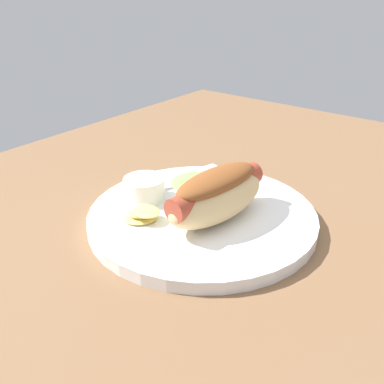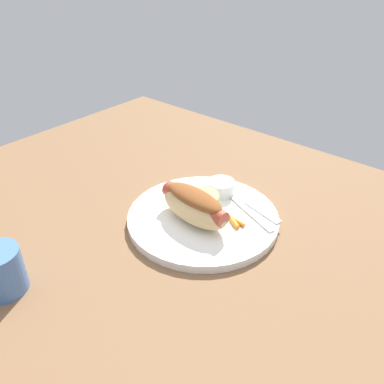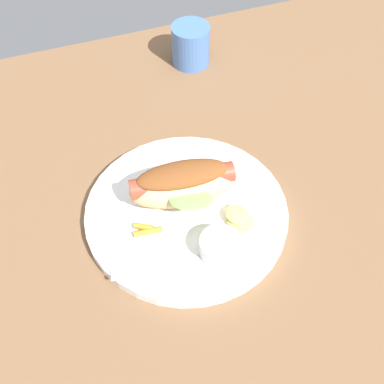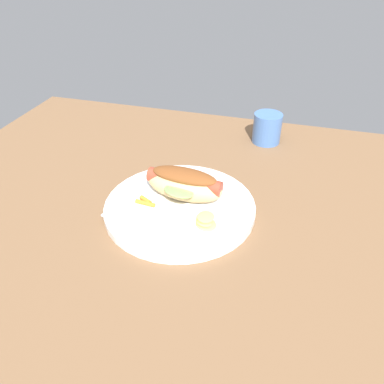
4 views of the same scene
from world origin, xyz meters
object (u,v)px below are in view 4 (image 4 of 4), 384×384
fork (139,219)px  carrot_garnish (145,202)px  drinking_cup (267,128)px  sauce_ramekin (176,227)px  hot_dog (184,183)px  plate (180,207)px  knife (137,227)px  chips_pile (205,221)px

fork → carrot_garnish: carrot_garnish is taller
fork → drinking_cup: drinking_cup is taller
sauce_ramekin → drinking_cup: (10.65, 42.14, 0.68)cm
hot_dog → sauce_ramekin: bearing=104.5°
plate → knife: knife is taller
sauce_ramekin → carrot_garnish: bearing=141.3°
fork → carrot_garnish: bearing=-60.7°
fork → chips_pile: chips_pile is taller
sauce_ramekin → chips_pile: size_ratio=1.02×
fork → knife: same height
carrot_garnish → fork: bearing=-82.1°
hot_dog → chips_pile: (5.98, -6.76, -2.66)cm
hot_dog → chips_pile: size_ratio=2.91×
plate → drinking_cup: size_ratio=3.88×
plate → sauce_ramekin: sauce_ramekin is taller
plate → fork: (-5.75, -6.61, 1.00)cm
plate → drinking_cup: drinking_cup is taller
plate → chips_pile: bearing=-35.9°
carrot_garnish → chips_pile: bearing=-12.7°
fork → hot_dog: bearing=-102.6°
carrot_garnish → drinking_cup: size_ratio=0.54×
sauce_ramekin → knife: bearing=-176.4°
sauce_ramekin → hot_dog: bearing=98.9°
hot_dog → sauce_ramekin: 10.87cm
knife → drinking_cup: 46.18cm
fork → drinking_cup: bearing=-93.0°
chips_pile → drinking_cup: 38.87cm
hot_dog → chips_pile: 9.41cm
sauce_ramekin → fork: sauce_ramekin is taller
fork → drinking_cup: 44.43cm
knife → chips_pile: (11.44, 4.25, 0.53)cm
plate → hot_dog: (0.23, 2.26, 4.17)cm
sauce_ramekin → carrot_garnish: sauce_ramekin is taller
sauce_ramekin → carrot_garnish: 10.71cm
drinking_cup → hot_dog: bearing=-111.3°
plate → fork: bearing=-131.0°
carrot_garnish → drinking_cup: bearing=61.9°
carrot_garnish → knife: bearing=-80.3°
plate → hot_dog: hot_dog is taller
sauce_ramekin → chips_pile: bearing=41.4°
plate → hot_dog: size_ratio=1.83×
hot_dog → chips_pile: hot_dog is taller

